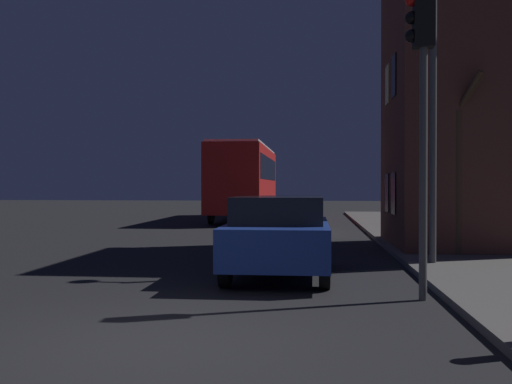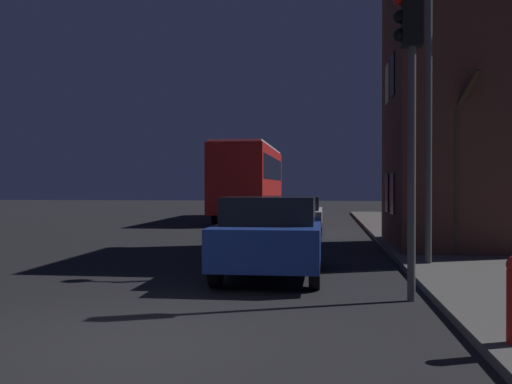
% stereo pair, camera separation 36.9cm
% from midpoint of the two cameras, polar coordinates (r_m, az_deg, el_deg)
% --- Properties ---
extents(ground_plane, '(120.00, 120.00, 0.00)m').
position_cam_midpoint_polar(ground_plane, '(6.50, -11.22, -14.76)').
color(ground_plane, black).
extents(brick_building, '(4.04, 4.95, 8.51)m').
position_cam_midpoint_polar(brick_building, '(16.66, 20.52, 9.79)').
color(brick_building, brown).
rests_on(brick_building, sidewalk).
extents(streetlamp, '(1.17, 0.40, 6.45)m').
position_cam_midpoint_polar(streetlamp, '(12.61, 16.32, 12.90)').
color(streetlamp, '#4C4C4C').
rests_on(streetlamp, sidewalk).
extents(traffic_light, '(0.43, 0.24, 4.69)m').
position_cam_midpoint_polar(traffic_light, '(9.00, 16.29, 11.00)').
color(traffic_light, '#4C4C4C').
rests_on(traffic_light, ground).
extents(bare_tree, '(1.51, 1.32, 4.22)m').
position_cam_midpoint_polar(bare_tree, '(14.13, 19.91, 2.48)').
color(bare_tree, '#473323').
rests_on(bare_tree, sidewalk).
extents(bus, '(2.47, 10.49, 3.71)m').
position_cam_midpoint_polar(bus, '(29.00, -0.27, 1.56)').
color(bus, red).
rests_on(bus, ground).
extents(car_near_lane, '(1.85, 3.94, 1.52)m').
position_cam_midpoint_polar(car_near_lane, '(10.83, 2.53, -4.26)').
color(car_near_lane, navy).
rests_on(car_near_lane, ground).
extents(car_mid_lane, '(1.72, 4.65, 1.34)m').
position_cam_midpoint_polar(car_mid_lane, '(20.87, 4.75, -2.15)').
color(car_mid_lane, '#B7BABF').
rests_on(car_mid_lane, ground).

